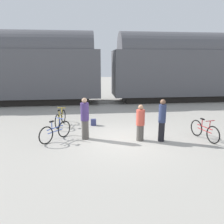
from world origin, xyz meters
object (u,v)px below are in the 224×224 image
person_in_navy (162,120)px  person_in_purple (85,119)px  person_in_red (140,123)px  bicycle_yellow (61,118)px  backpack (93,122)px  freight_train (107,66)px  bicycle_maroon (204,131)px  bicycle_blue (56,132)px

person_in_navy → person_in_purple: 3.29m
person_in_red → bicycle_yellow: bearing=84.6°
person_in_red → backpack: person_in_red is taller
freight_train → bicycle_maroon: freight_train is taller
bicycle_blue → person_in_purple: person_in_purple is taller
freight_train → person_in_red: bearing=-86.4°
bicycle_maroon → person_in_navy: (-1.92, 0.02, 0.53)m
bicycle_maroon → bicycle_blue: size_ratio=1.23×
bicycle_yellow → person_in_navy: person_in_navy is taller
person_in_navy → backpack: 3.96m
person_in_navy → freight_train: bearing=-2.9°
freight_train → backpack: (-1.34, -6.83, -2.82)m
bicycle_maroon → person_in_purple: (-5.15, 0.68, 0.52)m
bicycle_blue → backpack: bicycle_blue is taller
person_in_purple → backpack: bearing=-16.0°
person_in_navy → backpack: (-2.80, 2.70, -0.75)m
bicycle_blue → person_in_navy: bearing=-7.6°
bicycle_yellow → person_in_purple: size_ratio=0.98×
person_in_navy → person_in_purple: size_ratio=0.99×
bicycle_blue → backpack: 2.71m
freight_train → bicycle_yellow: size_ratio=27.59×
bicycle_blue → bicycle_yellow: 2.29m
freight_train → bicycle_blue: size_ratio=34.87×
bicycle_blue → bicycle_yellow: bearing=91.2°
bicycle_blue → bicycle_yellow: (-0.05, 2.28, -0.01)m
person_in_navy → backpack: person_in_navy is taller
person_in_red → bicycle_maroon: bearing=-63.0°
bicycle_maroon → backpack: 5.46m
bicycle_maroon → bicycle_blue: bicycle_blue is taller
backpack → person_in_purple: bearing=-101.7°
person_in_red → person_in_purple: size_ratio=0.86×
bicycle_blue → person_in_purple: size_ratio=0.77×
bicycle_maroon → person_in_red: bearing=175.9°
bicycle_blue → bicycle_yellow: size_ratio=0.79×
bicycle_blue → backpack: bearing=51.3°
bicycle_yellow → bicycle_blue: bearing=-88.8°
backpack → bicycle_maroon: bearing=-29.9°
bicycle_yellow → backpack: 1.76m
freight_train → backpack: size_ratio=144.99×
bicycle_maroon → backpack: bearing=150.1°
freight_train → bicycle_blue: (-3.03, -8.94, -2.59)m
bicycle_maroon → person_in_red: person_in_red is taller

